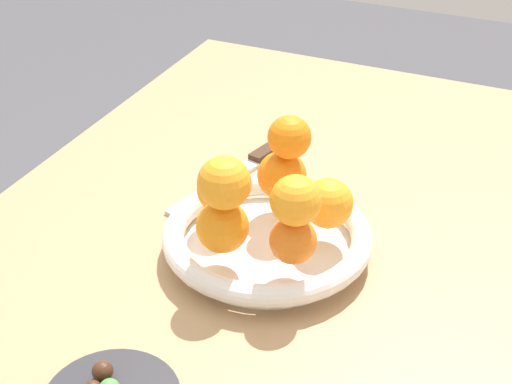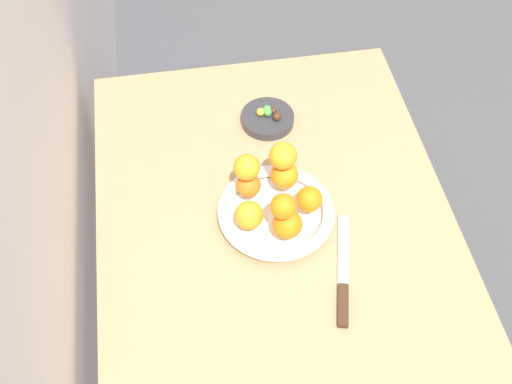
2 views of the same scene
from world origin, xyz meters
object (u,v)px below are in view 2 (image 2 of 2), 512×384
orange_3 (248,185)px  orange_6 (285,206)px  candy_ball_2 (267,110)px  candy_ball_4 (277,117)px  orange_4 (249,215)px  candy_dish (267,119)px  dining_table (278,257)px  candy_ball_1 (274,111)px  orange_2 (285,175)px  candy_ball_3 (268,113)px  candy_ball_0 (261,112)px  orange_1 (309,199)px  fruit_bowl (275,213)px  knife (343,278)px  orange_0 (287,224)px  orange_5 (247,167)px  orange_7 (283,156)px

orange_3 → orange_6: orange_6 is taller
candy_ball_2 → candy_ball_4: candy_ball_2 is taller
orange_4 → candy_dish: bearing=-16.5°
dining_table → candy_ball_4: size_ratio=54.26×
candy_ball_2 → orange_6: bearing=175.3°
candy_ball_1 → orange_2: bearing=175.2°
candy_ball_3 → candy_ball_0: bearing=73.8°
candy_dish → orange_6: size_ratio=2.45×
orange_3 → dining_table: bearing=-150.4°
orange_2 → candy_dish: bearing=-1.0°
orange_1 → orange_2: bearing=28.5°
orange_1 → orange_2: orange_2 is taller
fruit_bowl → candy_ball_4: (0.27, -0.05, 0.01)m
candy_ball_0 → candy_ball_3: (-0.00, -0.02, 0.00)m
orange_4 → candy_ball_4: orange_4 is taller
orange_1 → knife: orange_1 is taller
orange_0 → knife: orange_0 is taller
fruit_bowl → orange_1: orange_1 is taller
fruit_bowl → orange_4: bearing=117.6°
fruit_bowl → candy_ball_4: 0.27m
candy_ball_2 → orange_3: bearing=161.4°
orange_5 → orange_0: bearing=-151.8°
candy_ball_3 → orange_4: bearing=163.3°
dining_table → orange_1: (0.03, -0.07, 0.16)m
candy_ball_2 → candy_ball_0: bearing=106.5°
fruit_bowl → candy_ball_4: size_ratio=12.27×
candy_ball_3 → knife: size_ratio=0.08×
orange_0 → candy_ball_3: 0.36m
orange_3 → candy_ball_3: (0.24, -0.08, -0.03)m
fruit_bowl → orange_5: (0.05, 0.05, 0.10)m
orange_0 → orange_4: (0.03, 0.07, -0.00)m
orange_0 → candy_ball_4: orange_0 is taller
orange_4 → orange_0: bearing=-115.7°
orange_2 → candy_ball_2: bearing=-1.0°
orange_5 → orange_4: bearing=173.9°
candy_ball_0 → candy_ball_3: size_ratio=0.98×
orange_3 → knife: orange_3 is taller
candy_ball_3 → candy_ball_2: bearing=3.9°
orange_7 → candy_ball_4: (0.21, -0.03, -0.10)m
orange_1 → orange_3: orange_1 is taller
candy_ball_3 → candy_ball_4: bearing=-132.2°
orange_5 → orange_6: size_ratio=1.06×
orange_2 → candy_ball_0: size_ratio=3.04×
candy_dish → orange_1: size_ratio=2.33×
candy_dish → orange_5: bearing=160.0°
orange_2 → knife: 0.25m
orange_5 → candy_ball_0: bearing=-16.1°
orange_6 → candy_ball_1: (0.35, -0.05, -0.10)m
dining_table → orange_3: size_ratio=20.90×
dining_table → orange_2: (0.10, -0.03, 0.16)m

